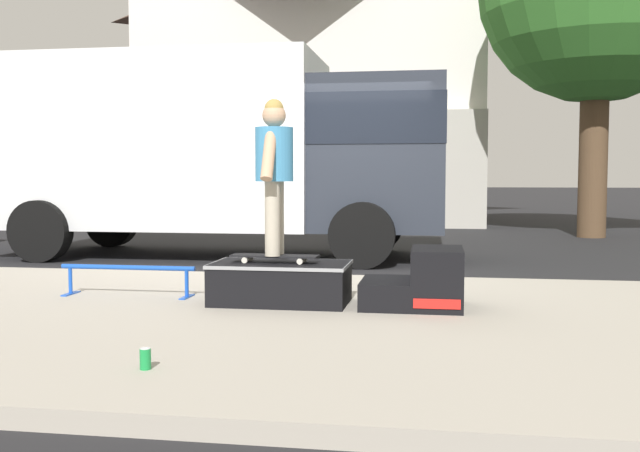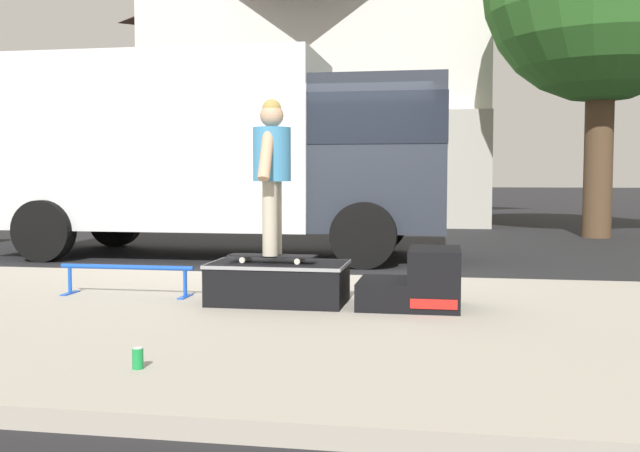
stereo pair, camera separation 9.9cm
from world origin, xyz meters
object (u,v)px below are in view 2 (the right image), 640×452
object	(u,v)px
kicker_ramp	(419,283)
skateboard	(272,256)
skater_kid	(272,164)
soda_can	(138,358)
box_truck	(223,147)
skate_box	(279,281)
grind_rail	(127,273)

from	to	relation	value
kicker_ramp	skateboard	xyz separation A→B (m)	(-1.29, -0.01, 0.21)
skater_kid	soda_can	size ratio (longest dim) A/B	10.89
box_truck	kicker_ramp	bearing A→B (deg)	-55.41
skater_kid	soda_can	bearing A→B (deg)	-96.48
skateboard	skater_kid	world-z (taller)	skater_kid
kicker_ramp	skater_kid	xyz separation A→B (m)	(-1.29, -0.01, 1.03)
skate_box	grind_rail	bearing A→B (deg)	174.43
skateboard	box_truck	bearing A→B (deg)	112.28
grind_rail	box_truck	world-z (taller)	box_truck
grind_rail	box_truck	distance (m)	4.71
grind_rail	soda_can	bearing A→B (deg)	-63.96
skater_kid	box_truck	distance (m)	5.03
soda_can	box_truck	bearing A→B (deg)	103.32
kicker_ramp	skater_kid	size ratio (longest dim) A/B	0.63
kicker_ramp	box_truck	distance (m)	5.79
skateboard	skater_kid	xyz separation A→B (m)	(0.00, -0.00, 0.82)
skateboard	skate_box	bearing A→B (deg)	11.38
grind_rail	box_truck	xyz separation A→B (m)	(-0.45, 4.48, 1.37)
grind_rail	skater_kid	distance (m)	1.79
skater_kid	skate_box	bearing A→B (deg)	11.38
grind_rail	kicker_ramp	bearing A→B (deg)	-3.07
soda_can	box_truck	world-z (taller)	box_truck
kicker_ramp	grind_rail	world-z (taller)	kicker_ramp
grind_rail	skateboard	size ratio (longest dim) A/B	1.68
kicker_ramp	skater_kid	distance (m)	1.65
grind_rail	soda_can	world-z (taller)	grind_rail
grind_rail	box_truck	bearing A→B (deg)	95.67
skater_kid	grind_rail	bearing A→B (deg)	173.81
soda_can	box_truck	distance (m)	7.28
grind_rail	skate_box	bearing A→B (deg)	-5.57
skate_box	box_truck	world-z (taller)	box_truck
skateboard	box_truck	distance (m)	5.15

